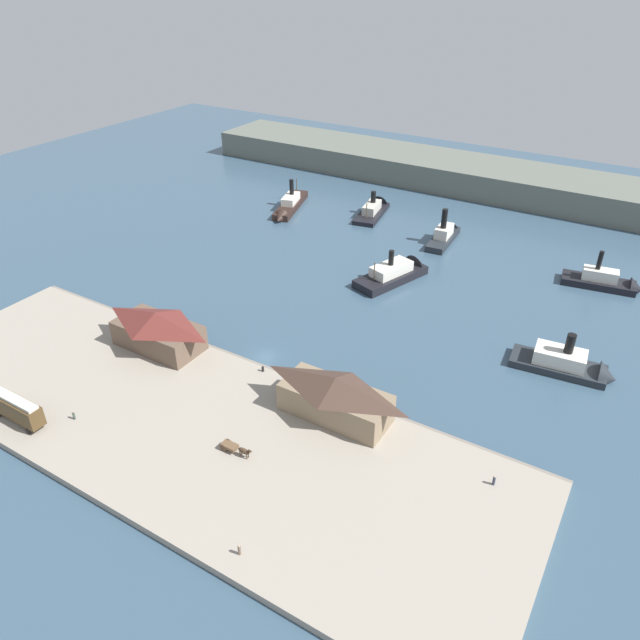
# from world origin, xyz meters

# --- Properties ---
(ground_plane) EXTENTS (320.00, 320.00, 0.00)m
(ground_plane) POSITION_xyz_m (0.00, 0.00, 0.00)
(ground_plane) COLOR #385166
(quay_promenade) EXTENTS (110.00, 36.00, 1.20)m
(quay_promenade) POSITION_xyz_m (0.00, -22.00, 0.60)
(quay_promenade) COLOR #9E9384
(quay_promenade) RESTS_ON ground
(seawall_edge) EXTENTS (110.00, 0.80, 1.00)m
(seawall_edge) POSITION_xyz_m (0.00, -3.60, 0.50)
(seawall_edge) COLOR gray
(seawall_edge) RESTS_ON ground
(ferry_shed_customs_shed) EXTENTS (16.58, 8.66, 7.26)m
(ferry_shed_customs_shed) POSITION_xyz_m (-17.67, -8.63, 4.89)
(ferry_shed_customs_shed) COLOR brown
(ferry_shed_customs_shed) RESTS_ON quay_promenade
(ferry_shed_central_terminal) EXTENTS (17.62, 7.66, 7.29)m
(ferry_shed_central_terminal) POSITION_xyz_m (19.82, -8.51, 4.90)
(ferry_shed_central_terminal) COLOR #847056
(ferry_shed_central_terminal) RESTS_ON quay_promenade
(street_tram) EXTENTS (10.53, 2.61, 4.59)m
(street_tram) POSITION_xyz_m (-21.62, -35.31, 3.86)
(street_tram) COLOR #4C381E
(street_tram) RESTS_ON quay_promenade
(horse_cart) EXTENTS (5.44, 1.49, 1.87)m
(horse_cart) POSITION_xyz_m (11.63, -23.35, 2.13)
(horse_cart) COLOR brown
(horse_cart) RESTS_ON quay_promenade
(pedestrian_near_west_shed) EXTENTS (0.39, 0.39, 1.58)m
(pedestrian_near_west_shed) POSITION_xyz_m (22.78, -36.78, 1.92)
(pedestrian_near_west_shed) COLOR #6B5B4C
(pedestrian_near_west_shed) RESTS_ON quay_promenade
(pedestrian_standing_center) EXTENTS (0.40, 0.40, 1.60)m
(pedestrian_standing_center) POSITION_xyz_m (45.69, -9.82, 1.93)
(pedestrian_standing_center) COLOR #33384C
(pedestrian_standing_center) RESTS_ON quay_promenade
(pedestrian_near_east_shed) EXTENTS (0.37, 0.37, 1.51)m
(pedestrian_near_east_shed) POSITION_xyz_m (-14.59, -30.63, 1.89)
(pedestrian_near_east_shed) COLOR #3D4C42
(pedestrian_near_east_shed) RESTS_ON quay_promenade
(mooring_post_west) EXTENTS (0.44, 0.44, 0.90)m
(mooring_post_west) POSITION_xyz_m (-30.74, -5.38, 1.65)
(mooring_post_west) COLOR black
(mooring_post_west) RESTS_ON quay_promenade
(mooring_post_east) EXTENTS (0.44, 0.44, 0.90)m
(mooring_post_east) POSITION_xyz_m (3.23, -5.08, 1.65)
(mooring_post_east) COLOR black
(mooring_post_east) RESTS_ON quay_promenade
(ferry_departing_north) EXTENTS (11.02, 23.70, 9.34)m
(ferry_departing_north) POSITION_xyz_m (-37.21, 63.19, 1.39)
(ferry_departing_north) COLOR black
(ferry_departing_north) RESTS_ON ground
(ferry_outer_harbor) EXTENTS (18.23, 7.73, 9.73)m
(ferry_outer_harbor) POSITION_xyz_m (49.02, 24.26, 1.46)
(ferry_outer_harbor) COLOR #23282D
(ferry_outer_harbor) RESTS_ON ground
(ferry_near_quay) EXTENTS (17.41, 7.67, 10.03)m
(ferry_near_quay) POSITION_xyz_m (49.35, 61.40, 1.35)
(ferry_near_quay) COLOR black
(ferry_near_quay) RESTS_ON ground
(ferry_moored_west) EXTENTS (5.66, 17.85, 10.55)m
(ferry_moored_west) POSITION_xyz_m (8.86, 67.38, 1.62)
(ferry_moored_west) COLOR #23282D
(ferry_moored_west) RESTS_ON ground
(ferry_mid_harbor) EXTENTS (9.06, 19.55, 8.85)m
(ferry_mid_harbor) POSITION_xyz_m (-15.58, 75.08, 1.13)
(ferry_mid_harbor) COLOR black
(ferry_mid_harbor) RESTS_ON ground
(ferry_approaching_west) EXTENTS (12.12, 20.73, 9.56)m
(ferry_approaching_west) POSITION_xyz_m (7.44, 41.49, 1.49)
(ferry_approaching_west) COLOR black
(ferry_approaching_west) RESTS_ON ground
(far_headland) EXTENTS (180.00, 24.00, 8.00)m
(far_headland) POSITION_xyz_m (0.00, 110.00, 4.00)
(far_headland) COLOR #60665B
(far_headland) RESTS_ON ground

